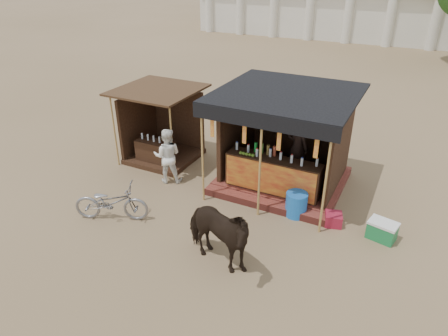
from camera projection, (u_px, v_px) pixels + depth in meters
ground at (194, 237)px, 9.46m from camera, size 120.00×120.00×0.00m
main_stall at (284, 152)px, 11.23m from camera, size 3.60×3.61×2.78m
secondary_stall at (160, 133)px, 12.89m from camera, size 2.40×2.40×2.38m
cow at (217, 235)px, 8.25m from camera, size 2.00×1.24×1.57m
motorbike at (111, 202)px, 9.91m from camera, size 1.96×1.33×0.97m
bystander at (167, 156)px, 11.47m from camera, size 0.99×0.90×1.65m
blue_barrel at (296, 204)px, 10.14m from camera, size 0.69×0.69×0.64m
red_crate at (333, 219)px, 9.84m from camera, size 0.50×0.51×0.31m
cooler at (382, 230)px, 9.31m from camera, size 0.72×0.57×0.46m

